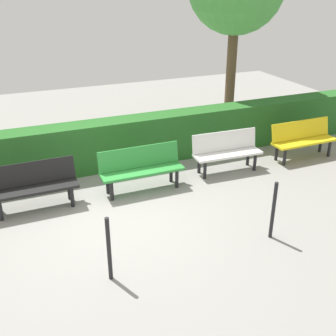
# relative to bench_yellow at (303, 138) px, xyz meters

# --- Properties ---
(ground_plane) EXTENTS (19.17, 19.17, 0.00)m
(ground_plane) POSITION_rel_bench_yellow_xyz_m (4.90, 0.86, -0.48)
(ground_plane) COLOR gray
(bench_yellow) EXTENTS (1.59, 0.48, 0.86)m
(bench_yellow) POSITION_rel_bench_yellow_xyz_m (0.00, 0.00, 0.00)
(bench_yellow) COLOR yellow
(bench_yellow) RESTS_ON ground_plane
(bench_white) EXTENTS (1.52, 0.52, 0.86)m
(bench_white) POSITION_rel_bench_yellow_xyz_m (2.01, -0.03, -0.00)
(bench_white) COLOR white
(bench_white) RESTS_ON ground_plane
(bench_green) EXTENTS (1.65, 0.46, 0.86)m
(bench_green) POSITION_rel_bench_yellow_xyz_m (4.00, 0.09, 0.00)
(bench_green) COLOR #2D8C38
(bench_green) RESTS_ON ground_plane
(bench_black) EXTENTS (1.55, 0.48, 0.86)m
(bench_black) POSITION_rel_bench_yellow_xyz_m (6.03, 0.05, -0.00)
(bench_black) COLOR black
(bench_black) RESTS_ON ground_plane
(hedge_row) EXTENTS (15.17, 0.57, 1.07)m
(hedge_row) POSITION_rel_bench_yellow_xyz_m (3.99, -1.17, 0.05)
(hedge_row) COLOR #266023
(hedge_row) RESTS_ON ground_plane
(railing_post_mid) EXTENTS (0.06, 0.06, 1.00)m
(railing_post_mid) POSITION_rel_bench_yellow_xyz_m (2.60, 2.49, 0.02)
(railing_post_mid) COLOR black
(railing_post_mid) RESTS_ON ground_plane
(railing_post_far) EXTENTS (0.06, 0.06, 1.00)m
(railing_post_far) POSITION_rel_bench_yellow_xyz_m (5.28, 2.49, 0.02)
(railing_post_far) COLOR black
(railing_post_far) RESTS_ON ground_plane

